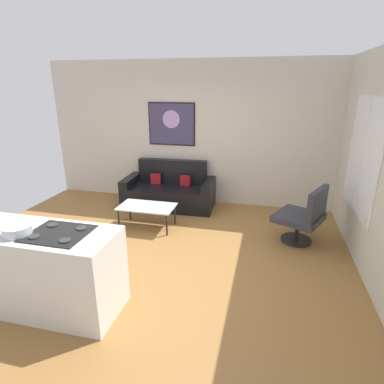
{
  "coord_description": "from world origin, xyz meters",
  "views": [
    {
      "loc": [
        1.32,
        -3.77,
        2.33
      ],
      "look_at": [
        0.19,
        0.9,
        0.7
      ],
      "focal_mm": 29.7,
      "sensor_mm": 36.0,
      "label": 1
    }
  ],
  "objects_px": {
    "couch": "(169,192)",
    "wall_painting": "(172,124)",
    "coffee_table": "(147,208)",
    "mixing_bowl": "(17,231)",
    "armchair": "(304,216)"
  },
  "relations": [
    {
      "from": "couch",
      "to": "wall_painting",
      "type": "distance_m",
      "value": 1.36
    },
    {
      "from": "armchair",
      "to": "mixing_bowl",
      "type": "bearing_deg",
      "value": -141.95
    },
    {
      "from": "coffee_table",
      "to": "mixing_bowl",
      "type": "bearing_deg",
      "value": -101.03
    },
    {
      "from": "couch",
      "to": "coffee_table",
      "type": "relative_size",
      "value": 1.92
    },
    {
      "from": "couch",
      "to": "wall_painting",
      "type": "relative_size",
      "value": 1.88
    },
    {
      "from": "couch",
      "to": "coffee_table",
      "type": "xyz_separation_m",
      "value": [
        -0.06,
        -1.07,
        0.06
      ]
    },
    {
      "from": "couch",
      "to": "coffee_table",
      "type": "distance_m",
      "value": 1.07
    },
    {
      "from": "couch",
      "to": "armchair",
      "type": "relative_size",
      "value": 1.98
    },
    {
      "from": "armchair",
      "to": "wall_painting",
      "type": "height_order",
      "value": "wall_painting"
    },
    {
      "from": "coffee_table",
      "to": "armchair",
      "type": "bearing_deg",
      "value": 0.57
    },
    {
      "from": "armchair",
      "to": "mixing_bowl",
      "type": "relative_size",
      "value": 3.29
    },
    {
      "from": "mixing_bowl",
      "to": "wall_painting",
      "type": "relative_size",
      "value": 0.29
    },
    {
      "from": "couch",
      "to": "wall_painting",
      "type": "height_order",
      "value": "wall_painting"
    },
    {
      "from": "mixing_bowl",
      "to": "wall_painting",
      "type": "distance_m",
      "value": 3.86
    },
    {
      "from": "couch",
      "to": "armchair",
      "type": "height_order",
      "value": "armchair"
    }
  ]
}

